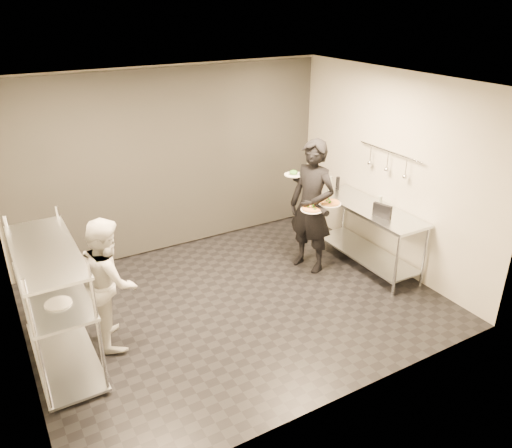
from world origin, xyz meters
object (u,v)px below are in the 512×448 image
bottle_clear (380,203)px  waiter (312,207)px  pizza_plate_near (312,209)px  pizza_plate_far (330,203)px  pass_rack (54,300)px  prep_counter (368,226)px  bottle_dark (338,183)px  chef (109,281)px  salad_plate (293,173)px  pos_monitor (382,211)px  bottle_green (330,184)px

bottle_clear → waiter: bearing=150.4°
pizza_plate_near → pizza_plate_far: (0.28, -0.03, 0.05)m
bottle_clear → pizza_plate_near: bearing=162.3°
pass_rack → prep_counter: pass_rack is taller
pass_rack → bottle_dark: pass_rack is taller
chef → salad_plate: (2.82, 0.55, 0.63)m
chef → bottle_dark: 3.84m
pass_rack → pizza_plate_near: size_ratio=5.23×
pizza_plate_near → pos_monitor: pos_monitor is taller
salad_plate → bottle_green: size_ratio=1.09×
salad_plate → pos_monitor: 1.33m
prep_counter → salad_plate: size_ratio=6.95×
pizza_plate_far → pos_monitor: bearing=-45.0°
prep_counter → waiter: bearing=156.3°
chef → pizza_plate_near: (2.83, 0.09, 0.25)m
waiter → salad_plate: waiter is taller
bottle_green → bottle_dark: bearing=0.0°
pass_rack → bottle_clear: size_ratio=7.87×
salad_plate → pos_monitor: bearing=-51.7°
prep_counter → chef: (-3.73, 0.09, 0.14)m
salad_plate → bottle_dark: (0.95, 0.16, -0.37)m
pass_rack → bottle_clear: 4.39m
bottle_green → salad_plate: bearing=-168.5°
prep_counter → salad_plate: salad_plate is taller
pos_monitor → bottle_clear: (0.17, 0.23, 0.01)m
chef → pizza_plate_far: 3.12m
bottle_green → bottle_dark: size_ratio=1.18×
bottle_dark → bottle_clear: bearing=-89.3°
waiter → bottle_green: 0.81m
bottle_green → pos_monitor: bearing=-90.2°
prep_counter → pizza_plate_far: 0.77m
chef → bottle_green: size_ratio=6.43×
pass_rack → pizza_plate_near: bearing=3.0°
bottle_dark → bottle_green: bearing=180.0°
chef → salad_plate: chef is taller
bottle_dark → chef: bearing=-169.3°
pizza_plate_near → bottle_green: bearing=38.5°
pizza_plate_far → salad_plate: salad_plate is taller
pass_rack → waiter: waiter is taller
pos_monitor → prep_counter: bearing=55.7°
pizza_plate_near → salad_plate: salad_plate is taller
pass_rack → pos_monitor: 4.23m
pizza_plate_far → prep_counter: bearing=-13.0°
pizza_plate_far → pizza_plate_near: bearing=173.8°
pizza_plate_near → bottle_clear: bearing=-17.7°
waiter → pizza_plate_far: size_ratio=6.02×
pass_rack → salad_plate: bearing=10.6°
pass_rack → chef: 0.61m
bottle_green → bottle_clear: size_ratio=1.17×
pass_rack → bottle_green: size_ratio=6.73×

